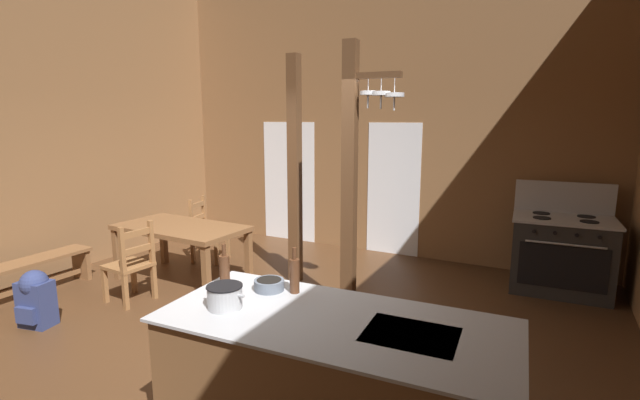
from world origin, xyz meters
TOP-DOWN VIEW (x-y plane):
  - ground_plane at (0.00, 0.00)m, footprint 7.67×7.67m
  - wall_back at (0.00, 3.50)m, footprint 7.67×0.14m
  - wall_left at (-3.50, 0.00)m, footprint 0.14×7.67m
  - glazed_door_back_left at (-1.54, 3.43)m, footprint 1.00×0.01m
  - glazed_panel_back_right at (0.34, 3.43)m, footprint 0.84×0.01m
  - kitchen_island at (1.40, -0.91)m, footprint 2.21×1.07m
  - stove_range at (2.69, 2.87)m, footprint 1.18×0.87m
  - support_post_with_pot_rack at (0.65, 1.09)m, footprint 0.63×0.21m
  - support_post_center at (-0.39, 1.68)m, footprint 0.14×0.14m
  - dining_table at (-1.73, 1.01)m, footprint 1.73×0.96m
  - ladderback_chair_near_window at (-2.02, 1.83)m, footprint 0.53×0.53m
  - ladderback_chair_by_post at (-1.73, 0.20)m, footprint 0.47×0.47m
  - bench_along_left_wall at (-2.98, -0.20)m, footprint 0.36×1.38m
  - backpack at (-2.09, -0.69)m, footprint 0.36×0.34m
  - stockpot_on_counter at (0.70, -1.08)m, footprint 0.30×0.23m
  - mixing_bowl_on_counter at (0.78, -0.69)m, footprint 0.21×0.21m
  - bottle_tall_on_counter at (0.49, -0.82)m, footprint 0.07×0.07m
  - bottle_short_on_counter at (0.97, -0.65)m, footprint 0.07×0.07m

SIDE VIEW (x-z plane):
  - ground_plane at x=0.00m, z-range -0.10..0.00m
  - bench_along_left_wall at x=-2.98m, z-range 0.08..0.52m
  - backpack at x=-2.09m, z-range 0.02..0.61m
  - ladderback_chair_near_window at x=-2.02m, z-range -0.02..0.93m
  - ladderback_chair_by_post at x=-1.73m, z-range -0.02..0.93m
  - kitchen_island at x=1.40m, z-range 0.00..0.91m
  - stove_range at x=2.69m, z-range -0.18..1.14m
  - dining_table at x=-1.73m, z-range 0.28..1.02m
  - mixing_bowl_on_counter at x=0.78m, z-range 0.91..0.99m
  - stockpot_on_counter at x=0.70m, z-range 0.91..1.06m
  - glazed_door_back_left at x=-1.54m, z-range 0.00..2.05m
  - glazed_panel_back_right at x=0.34m, z-range 0.00..2.05m
  - bottle_short_on_counter at x=0.97m, z-range 0.88..1.20m
  - bottle_tall_on_counter at x=0.49m, z-range 0.88..1.21m
  - support_post_center at x=-0.39m, z-range 0.00..2.89m
  - support_post_with_pot_rack at x=0.65m, z-range 0.11..3.00m
  - wall_back at x=0.00m, z-range 0.00..4.54m
  - wall_left at x=-3.50m, z-range 0.00..4.54m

